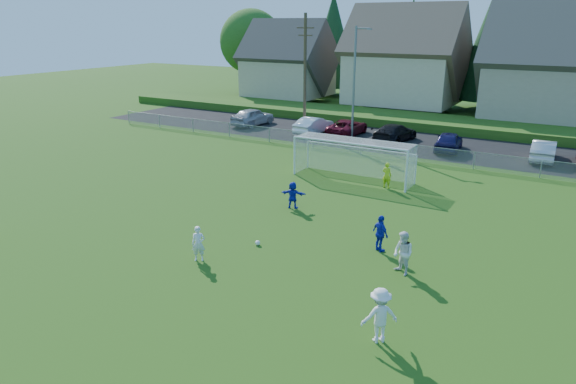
# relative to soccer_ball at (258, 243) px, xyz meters

# --- Properties ---
(ground) EXTENTS (160.00, 160.00, 0.00)m
(ground) POSITION_rel_soccer_ball_xyz_m (-0.46, -4.60, -0.11)
(ground) COLOR #193D0C
(ground) RESTS_ON ground
(asphalt_lot) EXTENTS (60.00, 60.00, 0.00)m
(asphalt_lot) POSITION_rel_soccer_ball_xyz_m (-0.46, 22.90, -0.10)
(asphalt_lot) COLOR black
(asphalt_lot) RESTS_ON ground
(grass_embankment) EXTENTS (70.00, 6.00, 0.80)m
(grass_embankment) POSITION_rel_soccer_ball_xyz_m (-0.46, 30.40, 0.29)
(grass_embankment) COLOR #1E420F
(grass_embankment) RESTS_ON ground
(soccer_ball) EXTENTS (0.22, 0.22, 0.22)m
(soccer_ball) POSITION_rel_soccer_ball_xyz_m (0.00, 0.00, 0.00)
(soccer_ball) COLOR white
(soccer_ball) RESTS_ON ground
(player_white_a) EXTENTS (0.64, 0.58, 1.47)m
(player_white_a) POSITION_rel_soccer_ball_xyz_m (-1.23, -2.45, 0.63)
(player_white_a) COLOR silver
(player_white_a) RESTS_ON ground
(player_white_b) EXTENTS (1.05, 0.99, 1.72)m
(player_white_b) POSITION_rel_soccer_ball_xyz_m (6.29, 0.61, 0.75)
(player_white_b) COLOR silver
(player_white_b) RESTS_ON ground
(player_white_c) EXTENTS (1.29, 1.26, 1.78)m
(player_white_c) POSITION_rel_soccer_ball_xyz_m (7.11, -4.02, 0.78)
(player_white_c) COLOR silver
(player_white_c) RESTS_ON ground
(player_blue_a) EXTENTS (1.00, 0.83, 1.61)m
(player_blue_a) POSITION_rel_soccer_ball_xyz_m (4.80, 2.14, 0.69)
(player_blue_a) COLOR #121FA8
(player_blue_a) RESTS_ON ground
(player_blue_b) EXTENTS (1.38, 0.71, 1.43)m
(player_blue_b) POSITION_rel_soccer_ball_xyz_m (-1.05, 4.88, 0.60)
(player_blue_b) COLOR #121FA8
(player_blue_b) RESTS_ON ground
(goalkeeper) EXTENTS (0.59, 0.41, 1.54)m
(goalkeeper) POSITION_rel_soccer_ball_xyz_m (1.97, 10.64, 0.66)
(goalkeeper) COLOR #AED519
(goalkeeper) RESTS_ON ground
(car_a) EXTENTS (2.35, 4.96, 1.64)m
(car_a) POSITION_rel_soccer_ball_xyz_m (-15.65, 22.63, 0.71)
(car_a) COLOR #9EA0A6
(car_a) RESTS_ON ground
(car_b) EXTENTS (1.88, 4.56, 1.47)m
(car_b) POSITION_rel_soccer_ball_xyz_m (-8.89, 22.14, 0.62)
(car_b) COLOR white
(car_b) RESTS_ON ground
(car_c) EXTENTS (2.39, 4.97, 1.37)m
(car_c) POSITION_rel_soccer_ball_xyz_m (-6.14, 23.11, 0.57)
(car_c) COLOR #5A0A1A
(car_c) RESTS_ON ground
(car_d) EXTENTS (2.67, 5.19, 1.44)m
(car_d) POSITION_rel_soccer_ball_xyz_m (-1.77, 22.75, 0.61)
(car_d) COLOR black
(car_d) RESTS_ON ground
(car_e) EXTENTS (2.20, 4.50, 1.48)m
(car_e) POSITION_rel_soccer_ball_xyz_m (2.79, 21.73, 0.63)
(car_e) COLOR #141344
(car_e) RESTS_ON ground
(car_f) EXTENTS (1.71, 4.45, 1.45)m
(car_f) POSITION_rel_soccer_ball_xyz_m (9.23, 22.23, 0.61)
(car_f) COLOR beige
(car_f) RESTS_ON ground
(soccer_goal) EXTENTS (7.42, 1.90, 2.50)m
(soccer_goal) POSITION_rel_soccer_ball_xyz_m (-0.46, 11.45, 1.52)
(soccer_goal) COLOR white
(soccer_goal) RESTS_ON ground
(chainlink_fence) EXTENTS (52.06, 0.06, 1.20)m
(chainlink_fence) POSITION_rel_soccer_ball_xyz_m (-0.46, 17.40, 0.52)
(chainlink_fence) COLOR gray
(chainlink_fence) RESTS_ON ground
(streetlight) EXTENTS (1.38, 0.18, 9.00)m
(streetlight) POSITION_rel_soccer_ball_xyz_m (-4.91, 21.40, 4.73)
(streetlight) COLOR slate
(streetlight) RESTS_ON ground
(utility_pole) EXTENTS (1.60, 0.26, 10.00)m
(utility_pole) POSITION_rel_soccer_ball_xyz_m (-9.96, 22.40, 5.04)
(utility_pole) COLOR #473321
(utility_pole) RESTS_ON ground
(houses_row) EXTENTS (53.90, 11.45, 13.27)m
(houses_row) POSITION_rel_soccer_ball_xyz_m (1.51, 37.86, 7.22)
(houses_row) COLOR tan
(houses_row) RESTS_ON ground
(tree_row) EXTENTS (65.98, 12.36, 13.80)m
(tree_row) POSITION_rel_soccer_ball_xyz_m (0.58, 44.13, 6.80)
(tree_row) COLOR #382616
(tree_row) RESTS_ON ground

